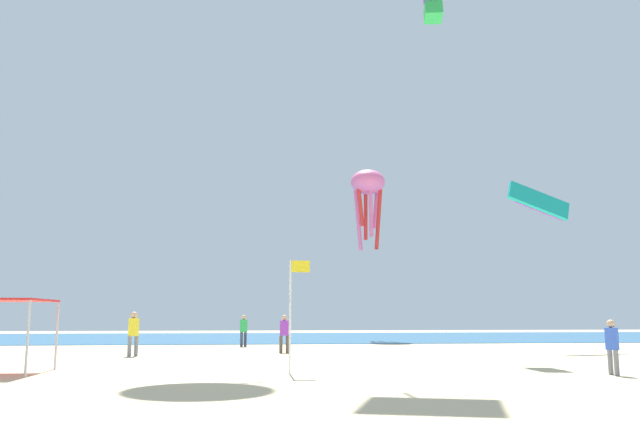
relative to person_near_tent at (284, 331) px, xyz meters
name	(u,v)px	position (x,y,z in m)	size (l,w,h in m)	color
ground	(288,370)	(-0.32, -8.87, -1.07)	(110.00, 110.00, 0.10)	beige
ocean_strip	(267,337)	(-0.32, 21.82, -1.00)	(110.00, 25.94, 0.03)	#28608C
person_near_tent	(284,331)	(0.00, 0.00, 0.00)	(0.46, 0.41, 1.74)	brown
person_leftmost	(244,328)	(-1.95, 6.36, 0.01)	(0.41, 0.41, 1.74)	#33384C
person_central	(612,342)	(8.85, -12.12, -0.09)	(0.38, 0.42, 1.58)	slate
person_rightmost	(134,330)	(-6.48, -1.80, 0.08)	(0.44, 0.44, 1.87)	slate
banner_flag	(293,304)	(-0.29, -10.76, 1.01)	(0.61, 0.06, 3.33)	silver
kite_octopus_pink	(368,186)	(6.96, 16.02, 10.26)	(3.54, 3.54, 6.03)	pink
kite_parafoil_teal	(539,201)	(13.32, 1.47, 6.60)	(3.50, 0.62, 2.12)	teal
kite_box_purple	(433,2)	(7.71, 0.68, 17.00)	(1.08, 1.21, 2.11)	purple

